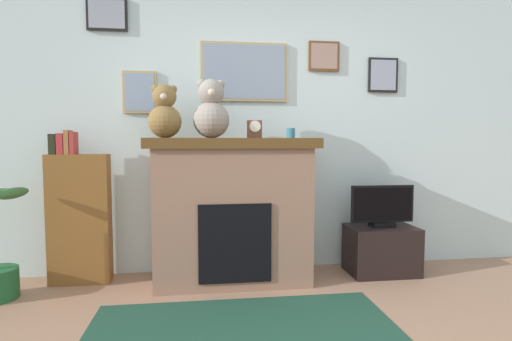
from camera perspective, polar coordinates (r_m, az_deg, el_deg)
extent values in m
cube|color=silver|center=(3.72, 0.63, 6.11)|extent=(5.20, 0.12, 2.60)
cube|color=tan|center=(3.68, -1.66, 13.86)|extent=(0.77, 0.02, 0.52)
cube|color=#8394AD|center=(3.67, -1.64, 13.89)|extent=(0.73, 0.00, 0.48)
cube|color=brown|center=(3.85, 9.66, 15.74)|extent=(0.29, 0.02, 0.27)
cube|color=#A37E72|center=(3.84, 9.71, 15.77)|extent=(0.25, 0.00, 0.23)
cube|color=tan|center=(3.67, -16.22, 10.66)|extent=(0.29, 0.02, 0.36)
cube|color=#8298B6|center=(3.66, -16.24, 10.68)|extent=(0.25, 0.00, 0.32)
cube|color=black|center=(3.84, -20.46, 20.12)|extent=(0.34, 0.02, 0.28)
cube|color=#9198AC|center=(3.83, -20.50, 20.16)|extent=(0.30, 0.00, 0.24)
cube|color=black|center=(4.03, 17.63, 12.81)|extent=(0.29, 0.02, 0.32)
cube|color=#959EB6|center=(4.02, 17.69, 12.83)|extent=(0.25, 0.00, 0.28)
cube|color=#926A56|center=(3.39, -3.42, -6.27)|extent=(1.25, 0.59, 1.12)
cube|color=brown|center=(3.33, -3.47, 3.92)|extent=(1.37, 0.65, 0.08)
cube|color=black|center=(3.13, -2.99, -10.36)|extent=(0.56, 0.02, 0.62)
cube|color=brown|center=(3.62, -23.82, -6.36)|extent=(0.48, 0.16, 1.07)
cube|color=black|center=(3.62, -26.77, 3.36)|extent=(0.05, 0.13, 0.16)
cube|color=#B32C31|center=(3.60, -25.90, 3.43)|extent=(0.05, 0.13, 0.17)
cube|color=#986637|center=(3.59, -25.14, 3.66)|extent=(0.04, 0.13, 0.20)
cube|color=#AC3333|center=(3.57, -24.51, 3.57)|extent=(0.03, 0.13, 0.18)
ellipsoid|color=#346430|center=(3.42, -31.32, -2.78)|extent=(0.16, 0.37, 0.08)
cube|color=black|center=(3.80, 17.39, -10.72)|extent=(0.59, 0.40, 0.42)
cube|color=black|center=(3.75, 17.47, -7.31)|extent=(0.20, 0.14, 0.04)
cube|color=black|center=(3.72, 17.53, -4.53)|extent=(0.57, 0.03, 0.33)
cube|color=black|center=(3.70, 17.64, -4.57)|extent=(0.53, 0.00, 0.29)
cube|color=#1E4434|center=(2.64, -1.66, -22.18)|extent=(1.95, 1.09, 0.01)
cylinder|color=teal|center=(3.39, 4.96, 5.31)|extent=(0.07, 0.07, 0.08)
cube|color=brown|center=(3.34, -0.23, 5.89)|extent=(0.12, 0.08, 0.15)
cylinder|color=white|center=(3.29, -0.13, 6.32)|extent=(0.09, 0.01, 0.09)
sphere|color=olive|center=(3.32, -12.85, 6.82)|extent=(0.27, 0.27, 0.27)
sphere|color=olive|center=(3.34, -12.91, 10.25)|extent=(0.19, 0.19, 0.19)
sphere|color=olive|center=(3.35, -14.09, 11.20)|extent=(0.07, 0.07, 0.07)
sphere|color=olive|center=(3.34, -11.75, 11.26)|extent=(0.07, 0.07, 0.07)
sphere|color=beige|center=(3.26, -13.03, 10.23)|extent=(0.06, 0.06, 0.06)
sphere|color=gray|center=(3.31, -6.38, 7.17)|extent=(0.30, 0.30, 0.30)
sphere|color=gray|center=(3.33, -6.42, 11.01)|extent=(0.21, 0.21, 0.21)
sphere|color=gray|center=(3.34, -7.74, 12.09)|extent=(0.07, 0.07, 0.07)
sphere|color=gray|center=(3.34, -5.11, 12.10)|extent=(0.07, 0.07, 0.07)
sphere|color=beige|center=(3.24, -6.38, 11.00)|extent=(0.06, 0.06, 0.06)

